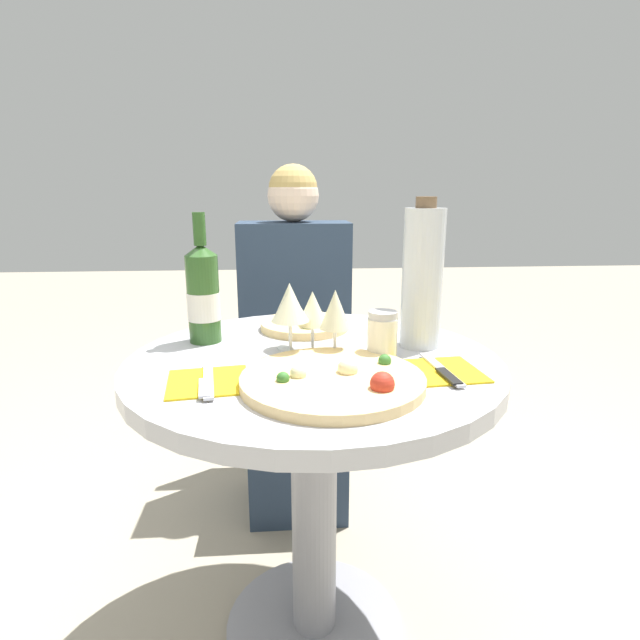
% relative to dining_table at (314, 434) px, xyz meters
% --- Properties ---
extents(ground_plane, '(12.00, 12.00, 0.00)m').
position_rel_dining_table_xyz_m(ground_plane, '(0.00, 0.00, -0.54)').
color(ground_plane, '#9E937F').
rests_on(ground_plane, ground).
extents(dining_table, '(0.81, 0.81, 0.73)m').
position_rel_dining_table_xyz_m(dining_table, '(0.00, 0.00, 0.00)').
color(dining_table, gray).
rests_on(dining_table, ground_plane).
extents(chair_behind_diner, '(0.37, 0.37, 0.95)m').
position_rel_dining_table_xyz_m(chair_behind_diner, '(-0.02, 0.76, -0.08)').
color(chair_behind_diner, silver).
rests_on(chair_behind_diner, ground_plane).
extents(seated_diner, '(0.38, 0.41, 1.16)m').
position_rel_dining_table_xyz_m(seated_diner, '(-0.02, 0.62, -0.03)').
color(seated_diner, '#28384C').
rests_on(seated_diner, ground_plane).
extents(pizza_large, '(0.34, 0.34, 0.05)m').
position_rel_dining_table_xyz_m(pizza_large, '(0.03, -0.17, 0.19)').
color(pizza_large, '#E5C17F').
rests_on(pizza_large, dining_table).
extents(pizza_small_far, '(0.23, 0.23, 0.05)m').
position_rel_dining_table_xyz_m(pizza_small_far, '(-0.01, 0.23, 0.20)').
color(pizza_small_far, '#E5C17F').
rests_on(pizza_small_far, dining_table).
extents(wine_bottle, '(0.08, 0.08, 0.30)m').
position_rel_dining_table_xyz_m(wine_bottle, '(-0.25, 0.14, 0.30)').
color(wine_bottle, '#2D5623').
rests_on(wine_bottle, dining_table).
extents(tall_carafe, '(0.09, 0.09, 0.34)m').
position_rel_dining_table_xyz_m(tall_carafe, '(0.25, 0.06, 0.34)').
color(tall_carafe, silver).
rests_on(tall_carafe, dining_table).
extents(sugar_shaker, '(0.06, 0.06, 0.10)m').
position_rel_dining_table_xyz_m(sugar_shaker, '(0.14, -0.02, 0.23)').
color(sugar_shaker, silver).
rests_on(sugar_shaker, dining_table).
extents(wine_glass_front_left, '(0.08, 0.08, 0.15)m').
position_rel_dining_table_xyz_m(wine_glass_front_left, '(-0.05, -0.00, 0.30)').
color(wine_glass_front_left, silver).
rests_on(wine_glass_front_left, dining_table).
extents(wine_glass_back_left, '(0.07, 0.07, 0.15)m').
position_rel_dining_table_xyz_m(wine_glass_back_left, '(-0.05, 0.07, 0.29)').
color(wine_glass_back_left, silver).
rests_on(wine_glass_back_left, dining_table).
extents(wine_glass_center, '(0.07, 0.07, 0.14)m').
position_rel_dining_table_xyz_m(wine_glass_center, '(-0.00, 0.03, 0.28)').
color(wine_glass_center, silver).
rests_on(wine_glass_center, dining_table).
extents(wine_glass_front_right, '(0.07, 0.07, 0.15)m').
position_rel_dining_table_xyz_m(wine_glass_front_right, '(0.05, -0.00, 0.28)').
color(wine_glass_front_right, silver).
rests_on(wine_glass_front_right, dining_table).
extents(place_setting_left, '(0.17, 0.19, 0.01)m').
position_rel_dining_table_xyz_m(place_setting_left, '(-0.21, -0.14, 0.19)').
color(place_setting_left, gold).
rests_on(place_setting_left, dining_table).
extents(place_setting_right, '(0.16, 0.19, 0.01)m').
position_rel_dining_table_xyz_m(place_setting_right, '(0.25, -0.11, 0.19)').
color(place_setting_right, gold).
rests_on(place_setting_right, dining_table).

